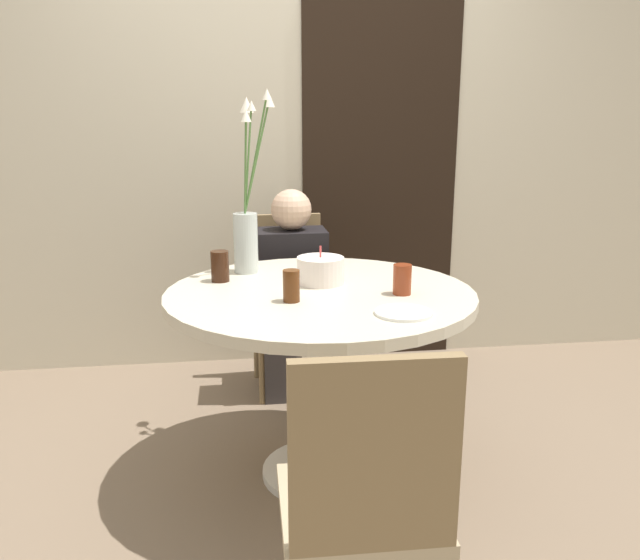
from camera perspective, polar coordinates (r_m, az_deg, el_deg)
ground_plane at (r=2.66m, az=0.00°, el=-17.29°), size 16.00×16.00×0.00m
wall_back at (r=3.60m, az=-2.95°, el=12.82°), size 8.00×0.05×2.60m
doorway_panel at (r=3.67m, az=5.48°, el=8.49°), size 0.90×0.01×2.05m
dining_table at (r=2.39m, az=0.00°, el=-4.51°), size 1.16×1.16×0.78m
chair_near_front at (r=3.32m, az=-2.93°, el=-1.03°), size 0.42×0.42×0.91m
chair_far_back at (r=1.59m, az=4.13°, el=-19.19°), size 0.41×0.41×0.91m
birthday_cake at (r=2.43m, az=0.04°, el=0.89°), size 0.19×0.19×0.15m
flower_vase at (r=2.61m, az=-6.65°, el=5.86°), size 0.19×0.27×0.74m
side_plate at (r=2.08m, az=7.64°, el=-2.97°), size 0.19×0.19×0.01m
drink_glass_0 at (r=2.19m, az=-2.64°, el=-0.54°), size 0.06×0.06×0.11m
drink_glass_1 at (r=2.30m, az=7.53°, el=0.05°), size 0.07×0.07×0.11m
drink_glass_2 at (r=2.50m, az=-9.13°, el=1.25°), size 0.07×0.07×0.12m
person_guest at (r=3.17m, az=-2.55°, el=-1.99°), size 0.34×0.24×1.07m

